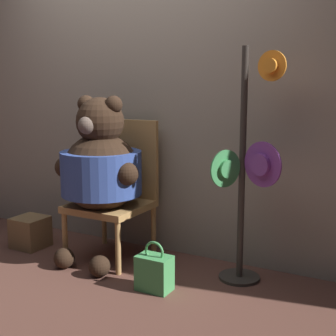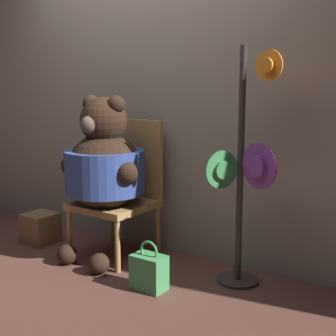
# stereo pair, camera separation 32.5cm
# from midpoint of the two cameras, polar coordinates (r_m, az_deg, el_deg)

# --- Properties ---
(ground_plane) EXTENTS (14.00, 14.00, 0.00)m
(ground_plane) POSITION_cam_midpoint_polar(r_m,az_deg,el_deg) (3.45, -12.40, -12.54)
(ground_plane) COLOR brown
(wall_back) EXTENTS (8.00, 0.10, 2.61)m
(wall_back) POSITION_cam_midpoint_polar(r_m,az_deg,el_deg) (3.78, -5.57, 9.91)
(wall_back) COLOR gray
(wall_back) RESTS_ON ground_plane
(chair) EXTENTS (0.54, 0.54, 1.05)m
(chair) POSITION_cam_midpoint_polar(r_m,az_deg,el_deg) (3.65, -8.73, -2.50)
(chair) COLOR #B2844C
(chair) RESTS_ON ground_plane
(teddy_bear) EXTENTS (0.71, 0.63, 1.24)m
(teddy_bear) POSITION_cam_midpoint_polar(r_m,az_deg,el_deg) (3.47, -10.89, 0.03)
(teddy_bear) COLOR black
(teddy_bear) RESTS_ON ground_plane
(hat_display_rack) EXTENTS (0.43, 0.38, 1.56)m
(hat_display_rack) POSITION_cam_midpoint_polar(r_m,az_deg,el_deg) (3.04, 6.64, -0.91)
(hat_display_rack) COLOR #332D28
(hat_display_rack) RESTS_ON ground_plane
(handbag_on_ground) EXTENTS (0.22, 0.15, 0.33)m
(handbag_on_ground) POSITION_cam_midpoint_polar(r_m,az_deg,el_deg) (3.09, -4.80, -12.63)
(handbag_on_ground) COLOR #479E56
(handbag_on_ground) RESTS_ON ground_plane
(wooden_crate) EXTENTS (0.25, 0.25, 0.25)m
(wooden_crate) POSITION_cam_midpoint_polar(r_m,az_deg,el_deg) (4.07, -18.68, -7.45)
(wooden_crate) COLOR brown
(wooden_crate) RESTS_ON ground_plane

